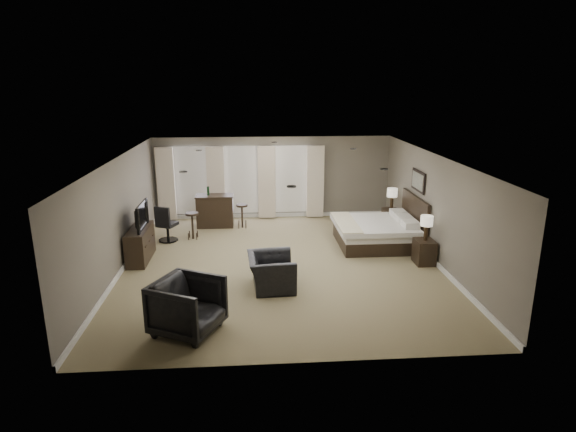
{
  "coord_description": "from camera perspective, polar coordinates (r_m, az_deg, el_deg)",
  "views": [
    {
      "loc": [
        -0.66,
        -10.9,
        4.31
      ],
      "look_at": [
        0.2,
        0.4,
        1.1
      ],
      "focal_mm": 30.0,
      "sensor_mm": 36.0,
      "label": 1
    }
  ],
  "objects": [
    {
      "name": "wall_art",
      "position": [
        13.15,
        15.14,
        4.04
      ],
      "size": [
        0.04,
        0.96,
        0.56
      ],
      "primitive_type": "cube",
      "color": "slate",
      "rests_on": "room"
    },
    {
      "name": "bar_stool_right",
      "position": [
        14.56,
        -5.46,
        0.0
      ],
      "size": [
        0.38,
        0.38,
        0.72
      ],
      "primitive_type": "cube",
      "rotation": [
        0.0,
        0.0,
        0.13
      ],
      "color": "black",
      "rests_on": "ground"
    },
    {
      "name": "nightstand_near",
      "position": [
        12.14,
        15.85,
        -4.11
      ],
      "size": [
        0.45,
        0.54,
        0.59
      ],
      "primitive_type": "cube",
      "color": "black",
      "rests_on": "ground"
    },
    {
      "name": "room",
      "position": [
        11.32,
        -0.86,
        0.4
      ],
      "size": [
        7.6,
        8.6,
        2.64
      ],
      "color": "#817552",
      "rests_on": "ground"
    },
    {
      "name": "lamp_near",
      "position": [
        11.96,
        16.06,
        -1.39
      ],
      "size": [
        0.3,
        0.3,
        0.61
      ],
      "primitive_type": "cube",
      "color": "beige",
      "rests_on": "nightstand_near"
    },
    {
      "name": "bar_stool_left",
      "position": [
        13.72,
        -11.25,
        -1.14
      ],
      "size": [
        0.46,
        0.46,
        0.76
      ],
      "primitive_type": "cube",
      "rotation": [
        0.0,
        0.0,
        0.33
      ],
      "color": "black",
      "rests_on": "ground"
    },
    {
      "name": "bed",
      "position": [
        13.08,
        10.17,
        -0.59
      ],
      "size": [
        2.11,
        2.01,
        1.34
      ],
      "primitive_type": "cube",
      "color": "silver",
      "rests_on": "ground"
    },
    {
      "name": "nightstand_far",
      "position": [
        14.76,
        12.07,
        -0.32
      ],
      "size": [
        0.44,
        0.54,
        0.59
      ],
      "primitive_type": "cube",
      "color": "black",
      "rests_on": "ground"
    },
    {
      "name": "tv",
      "position": [
        12.29,
        -17.29,
        -1.09
      ],
      "size": [
        0.64,
        1.1,
        0.14
      ],
      "primitive_type": "imported",
      "rotation": [
        0.0,
        0.0,
        1.57
      ],
      "color": "black",
      "rests_on": "dresser"
    },
    {
      "name": "lamp_far",
      "position": [
        14.6,
        12.21,
        2.0
      ],
      "size": [
        0.31,
        0.31,
        0.64
      ],
      "primitive_type": "cube",
      "color": "beige",
      "rests_on": "nightstand_far"
    },
    {
      "name": "bar_counter",
      "position": [
        14.74,
        -8.64,
        0.62
      ],
      "size": [
        1.13,
        0.59,
        0.99
      ],
      "primitive_type": "cube",
      "color": "black",
      "rests_on": "ground"
    },
    {
      "name": "armchair_near",
      "position": [
        10.3,
        -2.01,
        -5.99
      ],
      "size": [
        0.78,
        1.15,
        0.97
      ],
      "primitive_type": "imported",
      "rotation": [
        0.0,
        0.0,
        1.63
      ],
      "color": "black",
      "rests_on": "ground"
    },
    {
      "name": "desk_chair",
      "position": [
        13.64,
        -14.13,
        -0.84
      ],
      "size": [
        0.69,
        0.69,
        1.03
      ],
      "primitive_type": "cube",
      "rotation": [
        0.0,
        0.0,
        2.74
      ],
      "color": "black",
      "rests_on": "ground"
    },
    {
      "name": "armchair_far",
      "position": [
        8.72,
        -11.83,
        -10.15
      ],
      "size": [
        1.35,
        1.38,
        1.08
      ],
      "primitive_type": "imported",
      "rotation": [
        0.0,
        0.0,
        1.11
      ],
      "color": "black",
      "rests_on": "ground"
    },
    {
      "name": "dresser",
      "position": [
        12.43,
        -17.11,
        -3.2
      ],
      "size": [
        0.45,
        1.4,
        0.81
      ],
      "primitive_type": "cube",
      "color": "black",
      "rests_on": "ground"
    },
    {
      "name": "window_bay",
      "position": [
        15.33,
        -5.54,
        4.04
      ],
      "size": [
        5.25,
        0.2,
        2.3
      ],
      "color": "silver",
      "rests_on": "room"
    }
  ]
}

